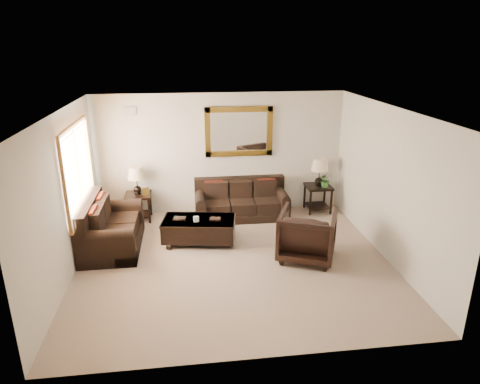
{
  "coord_description": "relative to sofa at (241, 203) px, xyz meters",
  "views": [
    {
      "loc": [
        -0.77,
        -6.76,
        3.74
      ],
      "look_at": [
        0.19,
        0.6,
        1.11
      ],
      "focal_mm": 32.0,
      "sensor_mm": 36.0,
      "label": 1
    }
  ],
  "objects": [
    {
      "name": "mirror",
      "position": [
        0.0,
        0.37,
        1.55
      ],
      "size": [
        1.5,
        0.06,
        1.1
      ],
      "color": "#482A0E",
      "rests_on": "room"
    },
    {
      "name": "coffee_table",
      "position": [
        -0.99,
        -1.19,
        -0.01
      ],
      "size": [
        1.5,
        0.97,
        0.59
      ],
      "rotation": [
        0.0,
        0.0,
        -0.16
      ],
      "color": "black",
      "rests_on": "room"
    },
    {
      "name": "window",
      "position": [
        -3.11,
        -1.2,
        1.25
      ],
      "size": [
        0.07,
        1.96,
        1.66
      ],
      "color": "white",
      "rests_on": "room"
    },
    {
      "name": "potted_plant",
      "position": [
        1.92,
        -0.02,
        0.44
      ],
      "size": [
        0.34,
        0.37,
        0.26
      ],
      "primitive_type": "imported",
      "rotation": [
        0.0,
        0.0,
        -0.15
      ],
      "color": "#27521C",
      "rests_on": "end_table_right"
    },
    {
      "name": "loveseat",
      "position": [
        -2.69,
        -1.22,
        0.05
      ],
      "size": [
        1.02,
        1.72,
        0.97
      ],
      "rotation": [
        0.0,
        0.0,
        1.57
      ],
      "color": "black",
      "rests_on": "room"
    },
    {
      "name": "end_table_left",
      "position": [
        -2.25,
        0.09,
        0.48
      ],
      "size": [
        0.55,
        0.55,
        1.2
      ],
      "color": "black",
      "rests_on": "room"
    },
    {
      "name": "armchair",
      "position": [
        0.92,
        -2.11,
        0.19
      ],
      "size": [
        1.25,
        1.21,
        0.99
      ],
      "primitive_type": "imported",
      "rotation": [
        0.0,
        0.0,
        2.73
      ],
      "color": "black",
      "rests_on": "floor"
    },
    {
      "name": "room",
      "position": [
        -0.41,
        -2.1,
        1.05
      ],
      "size": [
        5.51,
        5.01,
        2.71
      ],
      "color": "#836D5A",
      "rests_on": "ground"
    },
    {
      "name": "sofa",
      "position": [
        0.0,
        0.0,
        0.0
      ],
      "size": [
        2.04,
        0.88,
        0.84
      ],
      "color": "black",
      "rests_on": "room"
    },
    {
      "name": "end_table_right",
      "position": [
        1.8,
        0.08,
        0.51
      ],
      "size": [
        0.57,
        0.57,
        1.25
      ],
      "color": "black",
      "rests_on": "room"
    },
    {
      "name": "air_vent",
      "position": [
        -2.31,
        0.38,
        2.05
      ],
      "size": [
        0.25,
        0.02,
        0.18
      ],
      "primitive_type": "cube",
      "color": "#999999",
      "rests_on": "room"
    }
  ]
}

